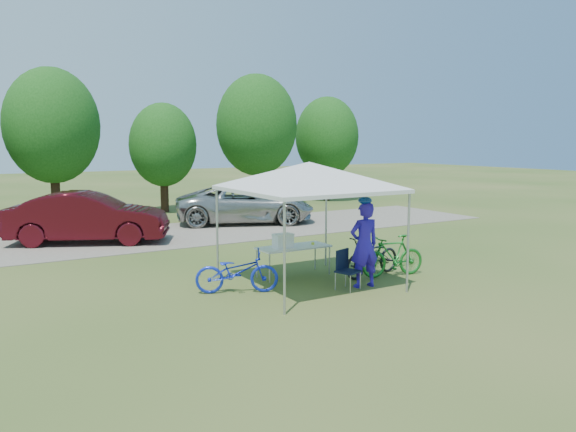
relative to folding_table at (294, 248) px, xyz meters
name	(u,v)px	position (x,y,z in m)	size (l,w,h in m)	color
ground	(308,286)	(-0.21, -0.97, -0.67)	(100.00, 100.00, 0.00)	#2D5119
gravel_strip	(181,234)	(-0.21, 7.03, -0.66)	(24.00, 5.00, 0.02)	gray
canopy	(309,165)	(-0.21, -0.97, 1.98)	(4.53, 4.53, 3.00)	#A5A5AA
treeline	(122,132)	(-0.50, 13.08, 2.87)	(24.89, 4.28, 6.30)	#382314
folding_table	(294,248)	(0.00, 0.00, 0.00)	(1.73, 0.72, 0.71)	white
folding_chair	(345,266)	(0.35, -1.57, -0.17)	(0.55, 0.57, 0.85)	black
cooler	(283,241)	(-0.29, 0.00, 0.21)	(0.45, 0.31, 0.32)	white
ice_cream_cup	(313,243)	(0.51, -0.05, 0.07)	(0.07, 0.07, 0.06)	#D3E736
cyclist	(364,245)	(0.79, -1.64, 0.27)	(0.68, 0.45, 1.87)	#2816B6
bike_blue	(237,272)	(-1.79, -0.65, -0.21)	(0.60, 1.73, 0.91)	#162BC1
bike_green	(393,256)	(1.98, -1.23, -0.18)	(0.46, 1.63, 0.98)	#187022
bike_dark	(373,257)	(1.60, -0.97, -0.20)	(0.62, 1.78, 0.93)	black
minivan	(245,204)	(2.83, 8.18, 0.08)	(2.42, 5.26, 1.46)	#ABABA6
sedan	(88,217)	(-3.25, 6.90, 0.14)	(1.68, 4.81, 1.59)	#420B12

